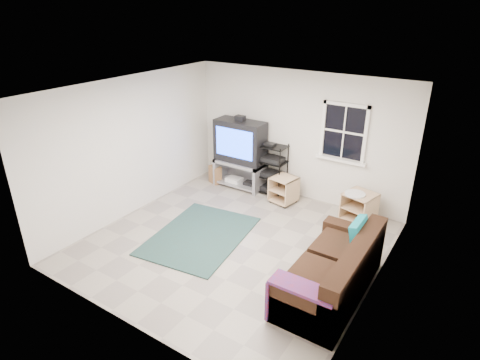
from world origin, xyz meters
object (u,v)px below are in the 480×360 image
Objects in this scene: av_rack at (272,172)px; side_table_right at (360,205)px; sofa at (333,273)px; tv_unit at (240,149)px; side_table_left at (285,189)px.

side_table_right is at bearing -5.05° from av_rack.
tv_unit is at bearing 142.97° from sofa.
av_rack is 0.51m from side_table_left.
sofa is at bearing -49.06° from side_table_left.
side_table_right is 2.23m from sofa.
sofa is at bearing -37.03° from tv_unit.
side_table_left is at bearing -7.06° from tv_unit.
side_table_left is at bearing 130.94° from sofa.
sofa is (2.29, -2.38, -0.15)m from av_rack.
av_rack reaches higher than side_table_right.
tv_unit is 1.46× the size of av_rack.
tv_unit is at bearing 172.94° from side_table_left.
side_table_left is 0.87× the size of side_table_right.
tv_unit reaches higher than side_table_right.
side_table_right reaches higher than side_table_left.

